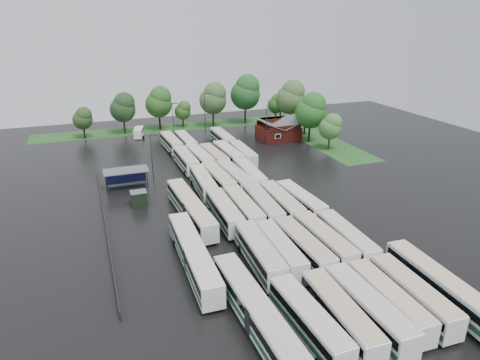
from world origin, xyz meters
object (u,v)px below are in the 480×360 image
object	(u,v)px
brick_building	(278,132)
minibus	(139,132)
artic_bus_west_a	(256,312)
artic_bus_east	(448,292)

from	to	relation	value
brick_building	minibus	world-z (taller)	brick_building
brick_building	minibus	size ratio (longest dim) A/B	1.67
brick_building	artic_bus_west_a	distance (m)	73.41
brick_building	artic_bus_east	world-z (taller)	brick_building
brick_building	minibus	distance (m)	37.18
minibus	artic_bus_west_a	bearing A→B (deg)	-75.49
artic_bus_west_a	artic_bus_east	world-z (taller)	artic_bus_west_a
artic_bus_west_a	brick_building	bearing A→B (deg)	61.64
artic_bus_east	minibus	size ratio (longest dim) A/B	3.12
artic_bus_west_a	minibus	bearing A→B (deg)	89.21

